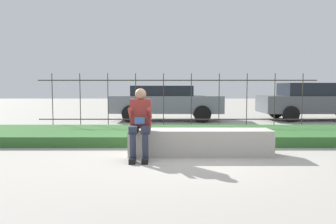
{
  "coord_description": "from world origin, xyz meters",
  "views": [
    {
      "loc": [
        -0.28,
        -6.31,
        1.33
      ],
      "look_at": [
        -0.3,
        2.56,
        0.64
      ],
      "focal_mm": 35.0,
      "sensor_mm": 36.0,
      "label": 1
    }
  ],
  "objects": [
    {
      "name": "person_seated_reader",
      "position": [
        -0.79,
        -0.33,
        0.72
      ],
      "size": [
        0.42,
        0.73,
        1.3
      ],
      "color": "black",
      "rests_on": "ground_plane"
    },
    {
      "name": "iron_fence",
      "position": [
        0.0,
        3.53,
        0.91
      ],
      "size": [
        8.37,
        0.03,
        1.73
      ],
      "color": "#332D28",
      "rests_on": "ground_plane"
    },
    {
      "name": "car_parked_right",
      "position": [
        5.68,
        6.7,
        0.77
      ],
      "size": [
        4.63,
        1.9,
        1.47
      ],
      "rotation": [
        0.0,
        0.0,
        0.01
      ],
      "color": "#4C5156",
      "rests_on": "ground_plane"
    },
    {
      "name": "ground_plane",
      "position": [
        0.0,
        0.0,
        0.0
      ],
      "size": [
        60.0,
        60.0,
        0.0
      ],
      "primitive_type": "plane",
      "color": "#A8A399"
    },
    {
      "name": "stone_bench",
      "position": [
        0.34,
        0.0,
        0.22
      ],
      "size": [
        2.75,
        0.59,
        0.5
      ],
      "color": "#ADA89E",
      "rests_on": "ground_plane"
    },
    {
      "name": "grass_berm",
      "position": [
        0.0,
        1.88,
        0.12
      ],
      "size": [
        10.37,
        2.36,
        0.24
      ],
      "color": "#33662D",
      "rests_on": "ground_plane"
    },
    {
      "name": "car_parked_center",
      "position": [
        -0.36,
        6.58,
        0.74
      ],
      "size": [
        4.33,
        1.96,
        1.36
      ],
      "rotation": [
        0.0,
        0.0,
        -0.02
      ],
      "color": "slate",
      "rests_on": "ground_plane"
    }
  ]
}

